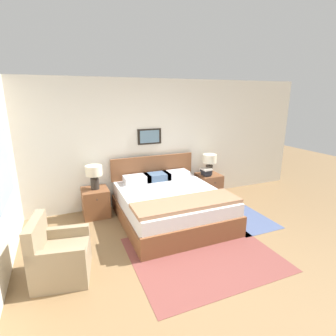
# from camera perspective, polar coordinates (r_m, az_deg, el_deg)

# --- Properties ---
(ground_plane) EXTENTS (16.00, 16.00, 0.00)m
(ground_plane) POSITION_cam_1_polar(r_m,az_deg,el_deg) (3.79, 11.21, -21.44)
(ground_plane) COLOR olive
(wall_back) EXTENTS (7.50, 0.09, 2.60)m
(wall_back) POSITION_cam_1_polar(r_m,az_deg,el_deg) (5.58, -3.77, 5.54)
(wall_back) COLOR silver
(wall_back) RESTS_ON ground_plane
(area_rug_main) EXTENTS (2.06, 1.75, 0.01)m
(area_rug_main) POSITION_cam_1_polar(r_m,az_deg,el_deg) (4.11, 7.46, -18.01)
(area_rug_main) COLOR brown
(area_rug_main) RESTS_ON ground_plane
(area_rug_bedside) EXTENTS (0.85, 1.36, 0.01)m
(area_rug_bedside) POSITION_cam_1_polar(r_m,az_deg,el_deg) (5.35, 15.67, -10.11)
(area_rug_bedside) COLOR #47567F
(area_rug_bedside) RESTS_ON ground_plane
(bed) EXTENTS (1.80, 2.03, 1.04)m
(bed) POSITION_cam_1_polar(r_m,az_deg,el_deg) (4.89, 0.65, -7.96)
(bed) COLOR brown
(bed) RESTS_ON ground_plane
(armchair) EXTENTS (0.77, 0.78, 0.82)m
(armchair) POSITION_cam_1_polar(r_m,az_deg,el_deg) (3.77, -22.68, -17.43)
(armchair) COLOR #998466
(armchair) RESTS_ON ground_plane
(nightstand_near_window) EXTENTS (0.49, 0.52, 0.54)m
(nightstand_near_window) POSITION_cam_1_polar(r_m,az_deg,el_deg) (5.29, -15.46, -7.21)
(nightstand_near_window) COLOR brown
(nightstand_near_window) RESTS_ON ground_plane
(nightstand_by_door) EXTENTS (0.49, 0.52, 0.54)m
(nightstand_by_door) POSITION_cam_1_polar(r_m,az_deg,el_deg) (6.08, 8.81, -3.82)
(nightstand_by_door) COLOR brown
(nightstand_by_door) RESTS_ON ground_plane
(table_lamp_near_window) EXTENTS (0.31, 0.31, 0.46)m
(table_lamp_near_window) POSITION_cam_1_polar(r_m,az_deg,el_deg) (5.11, -15.79, -1.16)
(table_lamp_near_window) COLOR #2D2823
(table_lamp_near_window) RESTS_ON nightstand_near_window
(table_lamp_by_door) EXTENTS (0.31, 0.31, 0.46)m
(table_lamp_by_door) POSITION_cam_1_polar(r_m,az_deg,el_deg) (5.93, 9.03, 1.50)
(table_lamp_by_door) COLOR #2D2823
(table_lamp_by_door) RESTS_ON nightstand_by_door
(book_thick_bottom) EXTENTS (0.14, 0.21, 0.03)m
(book_thick_bottom) POSITION_cam_1_polar(r_m,az_deg,el_deg) (5.90, 8.26, -1.48)
(book_thick_bottom) COLOR #232328
(book_thick_bottom) RESTS_ON nightstand_by_door
(book_hardcover_middle) EXTENTS (0.15, 0.26, 0.03)m
(book_hardcover_middle) POSITION_cam_1_polar(r_m,az_deg,el_deg) (5.89, 8.27, -1.18)
(book_hardcover_middle) COLOR #232328
(book_hardcover_middle) RESTS_ON book_thick_bottom
(book_novel_upper) EXTENTS (0.17, 0.21, 0.03)m
(book_novel_upper) POSITION_cam_1_polar(r_m,az_deg,el_deg) (5.88, 8.29, -0.89)
(book_novel_upper) COLOR #232328
(book_novel_upper) RESTS_ON book_hardcover_middle
(book_slim_near_top) EXTENTS (0.19, 0.23, 0.04)m
(book_slim_near_top) POSITION_cam_1_polar(r_m,az_deg,el_deg) (5.87, 8.30, -0.57)
(book_slim_near_top) COLOR #232328
(book_slim_near_top) RESTS_ON book_novel_upper
(book_paperback_top) EXTENTS (0.21, 0.25, 0.04)m
(book_paperback_top) POSITION_cam_1_polar(r_m,az_deg,el_deg) (5.86, 8.31, -0.21)
(book_paperback_top) COLOR silver
(book_paperback_top) RESTS_ON book_slim_near_top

